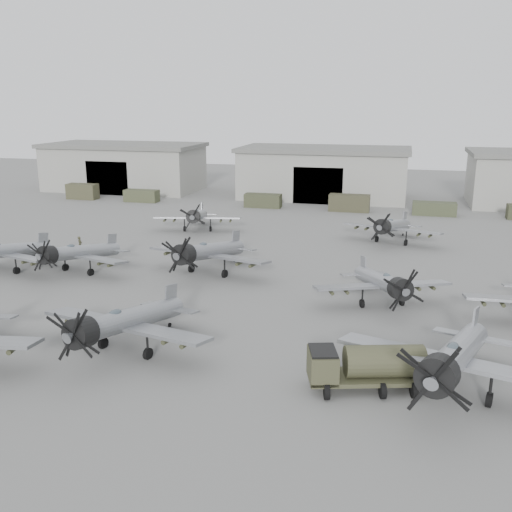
% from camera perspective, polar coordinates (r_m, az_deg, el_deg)
% --- Properties ---
extents(ground, '(220.00, 220.00, 0.00)m').
position_cam_1_polar(ground, '(42.68, -5.04, -7.34)').
color(ground, '#61625F').
rests_on(ground, ground).
extents(hangar_left, '(29.00, 14.80, 8.70)m').
position_cam_1_polar(hangar_left, '(112.23, -13.03, 8.72)').
color(hangar_left, gray).
rests_on(hangar_left, ground).
extents(hangar_center, '(29.00, 14.80, 8.70)m').
position_cam_1_polar(hangar_center, '(100.65, 6.80, 8.29)').
color(hangar_center, gray).
rests_on(hangar_center, ground).
extents(support_truck_0, '(5.29, 2.20, 2.62)m').
position_cam_1_polar(support_truck_0, '(103.26, -16.96, 6.20)').
color(support_truck_0, '#40402A').
rests_on(support_truck_0, ground).
extents(support_truck_1, '(5.74, 2.20, 2.00)m').
position_cam_1_polar(support_truck_1, '(98.04, -11.38, 5.92)').
color(support_truck_1, '#40442C').
rests_on(support_truck_1, ground).
extents(support_truck_3, '(5.79, 2.20, 2.15)m').
position_cam_1_polar(support_truck_3, '(90.94, 0.70, 5.56)').
color(support_truck_3, '#393D27').
rests_on(support_truck_3, ground).
extents(support_truck_4, '(6.16, 2.20, 2.58)m').
position_cam_1_polar(support_truck_4, '(88.70, 9.31, 5.26)').
color(support_truck_4, '#3A3926').
rests_on(support_truck_4, ground).
extents(support_truck_5, '(6.29, 2.20, 1.97)m').
position_cam_1_polar(support_truck_5, '(88.54, 17.39, 4.54)').
color(support_truck_5, '#3D432B').
rests_on(support_truck_5, ground).
extents(aircraft_near_1, '(12.60, 11.34, 5.00)m').
position_cam_1_polar(aircraft_near_1, '(38.79, -13.26, -6.45)').
color(aircraft_near_1, gray).
rests_on(aircraft_near_1, ground).
extents(aircraft_near_2, '(13.54, 12.19, 5.40)m').
position_cam_1_polar(aircraft_near_2, '(34.19, 19.19, -9.62)').
color(aircraft_near_2, '#9B9EA4').
rests_on(aircraft_near_2, ground).
extents(aircraft_mid_0, '(11.39, 10.25, 4.53)m').
position_cam_1_polar(aircraft_mid_0, '(61.32, -24.08, 0.41)').
color(aircraft_mid_0, gray).
rests_on(aircraft_mid_0, ground).
extents(aircraft_mid_1, '(12.77, 11.49, 5.07)m').
position_cam_1_polar(aircraft_mid_1, '(55.03, -4.97, 0.40)').
color(aircraft_mid_1, gray).
rests_on(aircraft_mid_1, ground).
extents(aircraft_mid_2, '(11.14, 10.08, 4.54)m').
position_cam_1_polar(aircraft_mid_2, '(47.53, 12.66, -2.63)').
color(aircraft_mid_2, '#93959B').
rests_on(aircraft_mid_2, ground).
extents(aircraft_far_0, '(11.31, 10.18, 4.49)m').
position_cam_1_polar(aircraft_far_0, '(74.01, -5.91, 4.01)').
color(aircraft_far_0, gray).
rests_on(aircraft_far_0, ground).
extents(aircraft_far_1, '(11.69, 10.53, 4.67)m').
position_cam_1_polar(aircraft_far_1, '(68.96, 13.42, 2.91)').
color(aircraft_far_1, gray).
rests_on(aircraft_far_1, ground).
extents(aircraft_extra_878, '(11.39, 10.25, 4.53)m').
position_cam_1_polar(aircraft_extra_878, '(58.17, -17.60, 0.29)').
color(aircraft_extra_878, gray).
rests_on(aircraft_extra_878, ground).
extents(fuel_tanker, '(7.35, 4.55, 2.69)m').
position_cam_1_polar(fuel_tanker, '(34.32, 11.02, -10.60)').
color(fuel_tanker, '#41412A').
rests_on(fuel_tanker, ground).
extents(tug_trailer, '(6.40, 3.50, 1.29)m').
position_cam_1_polar(tug_trailer, '(66.89, -20.68, 0.52)').
color(tug_trailer, '#474A31').
rests_on(tug_trailer, ground).
extents(ground_crew, '(0.56, 0.74, 1.84)m').
position_cam_1_polar(ground_crew, '(66.41, -17.19, 1.11)').
color(ground_crew, '#3D3C27').
rests_on(ground_crew, ground).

